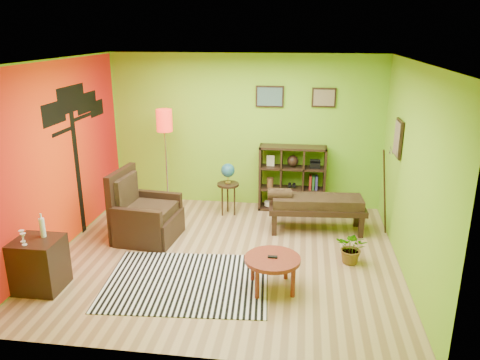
# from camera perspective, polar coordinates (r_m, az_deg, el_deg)

# --- Properties ---
(ground) EXTENTS (5.00, 5.00, 0.00)m
(ground) POSITION_cam_1_polar(r_m,az_deg,el_deg) (7.00, -1.80, -9.24)
(ground) COLOR tan
(ground) RESTS_ON ground
(room_shell) EXTENTS (5.04, 4.54, 2.82)m
(room_shell) POSITION_cam_1_polar(r_m,az_deg,el_deg) (6.41, -2.75, 5.34)
(room_shell) COLOR #7FC123
(room_shell) RESTS_ON ground
(zebra_rug) EXTENTS (2.25, 1.76, 0.01)m
(zebra_rug) POSITION_cam_1_polar(r_m,az_deg,el_deg) (6.38, -6.49, -12.22)
(zebra_rug) COLOR white
(zebra_rug) RESTS_ON ground
(coffee_table) EXTENTS (0.71, 0.71, 0.46)m
(coffee_table) POSITION_cam_1_polar(r_m,az_deg,el_deg) (6.04, 3.98, -9.93)
(coffee_table) COLOR maroon
(coffee_table) RESTS_ON ground
(armchair) EXTENTS (1.01, 1.01, 1.11)m
(armchair) POSITION_cam_1_polar(r_m,az_deg,el_deg) (7.59, -11.66, -4.57)
(armchair) COLOR black
(armchair) RESTS_ON ground
(side_cabinet) EXTENTS (0.58, 0.53, 1.00)m
(side_cabinet) POSITION_cam_1_polar(r_m,az_deg,el_deg) (6.56, -23.28, -9.38)
(side_cabinet) COLOR black
(side_cabinet) RESTS_ON ground
(floor_lamp) EXTENTS (0.28, 0.28, 1.88)m
(floor_lamp) POSITION_cam_1_polar(r_m,az_deg,el_deg) (8.27, -9.16, 6.05)
(floor_lamp) COLOR silver
(floor_lamp) RESTS_ON ground
(globe_table) EXTENTS (0.39, 0.39, 0.95)m
(globe_table) POSITION_cam_1_polar(r_m,az_deg,el_deg) (8.25, -1.48, 0.47)
(globe_table) COLOR black
(globe_table) RESTS_ON ground
(cube_shelf) EXTENTS (1.20, 0.35, 1.20)m
(cube_shelf) POSITION_cam_1_polar(r_m,az_deg,el_deg) (8.57, 6.46, 0.20)
(cube_shelf) COLOR black
(cube_shelf) RESTS_ON ground
(bench) EXTENTS (1.62, 0.67, 0.73)m
(bench) POSITION_cam_1_polar(r_m,az_deg,el_deg) (7.75, 9.05, -2.94)
(bench) COLOR black
(bench) RESTS_ON ground
(potted_plant) EXTENTS (0.57, 0.60, 0.38)m
(potted_plant) POSITION_cam_1_polar(r_m,az_deg,el_deg) (6.91, 13.51, -8.40)
(potted_plant) COLOR #26661E
(potted_plant) RESTS_ON ground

